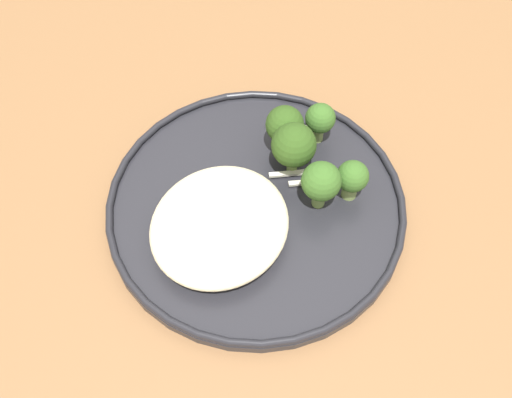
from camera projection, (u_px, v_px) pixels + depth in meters
ground at (281, 398)px, 1.23m from camera, size 6.00×6.00×0.00m
wooden_dining_table at (302, 234)px, 0.68m from camera, size 1.40×1.00×0.74m
dinner_plate at (256, 205)px, 0.60m from camera, size 0.29×0.29×0.02m
noodle_bed at (220, 225)px, 0.56m from camera, size 0.14×0.12×0.04m
seared_scallop_right_edge at (220, 229)px, 0.57m from camera, size 0.03×0.03×0.01m
seared_scallop_rear_pale at (221, 265)px, 0.55m from camera, size 0.02×0.02×0.01m
seared_scallop_half_hidden at (245, 230)px, 0.57m from camera, size 0.03×0.03×0.01m
seared_scallop_large_seared at (206, 198)px, 0.59m from camera, size 0.03×0.03×0.02m
broccoli_floret_small_sprig at (294, 145)px, 0.59m from camera, size 0.04×0.04×0.06m
broccoli_floret_right_tilted at (352, 178)px, 0.58m from camera, size 0.03×0.03×0.05m
broccoli_floret_left_leaning at (321, 182)px, 0.57m from camera, size 0.04×0.04×0.06m
broccoli_floret_center_pile at (320, 119)px, 0.61m from camera, size 0.03×0.03×0.05m
broccoli_floret_beside_noodles at (285, 126)px, 0.60m from camera, size 0.04×0.04×0.06m
onion_sliver_pale_crescent at (239, 195)px, 0.60m from camera, size 0.02×0.05×0.00m
onion_sliver_curled_piece at (293, 126)px, 0.64m from camera, size 0.03×0.05×0.00m
onion_sliver_long_sliver at (311, 182)px, 0.61m from camera, size 0.03×0.04×0.00m
onion_sliver_short_strip at (291, 173)px, 0.61m from camera, size 0.03×0.04×0.00m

